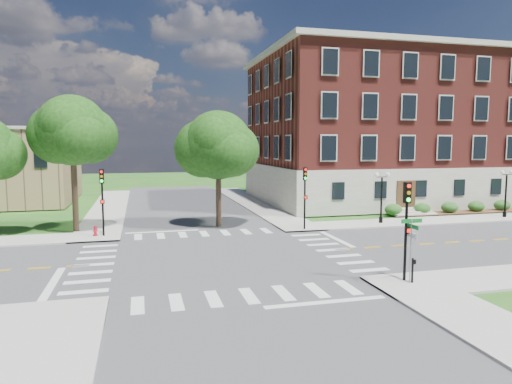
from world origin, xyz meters
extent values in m
plane|color=#1A5016|center=(0.00, 0.00, 0.00)|extent=(160.00, 160.00, 0.00)
cube|color=#3D3D3F|center=(0.00, 0.00, 0.01)|extent=(90.00, 12.00, 0.01)
cube|color=#3D3D3F|center=(0.00, 0.00, 0.01)|extent=(12.00, 90.00, 0.01)
cube|color=#9E9B93|center=(23.00, 7.75, 0.06)|extent=(34.00, 3.50, 0.12)
cube|color=#9E9B93|center=(7.75, 23.00, 0.06)|extent=(3.50, 34.00, 0.12)
cube|color=#9E9B93|center=(-7.75, 23.00, 0.06)|extent=(3.50, 34.00, 0.12)
cube|color=silver|center=(8.80, 3.00, 0.00)|extent=(0.40, 5.50, 0.00)
cube|color=#A7A293|center=(24.00, 22.00, 2.22)|extent=(30.00, 20.00, 4.20)
cube|color=maroon|center=(24.00, 22.00, 10.22)|extent=(29.55, 19.70, 11.80)
cube|color=#A7A293|center=(24.00, 22.00, 16.37)|extent=(30.60, 20.60, 0.50)
cube|color=#472D19|center=(20.00, 11.96, 1.82)|extent=(2.00, 0.10, 2.80)
cylinder|color=#312718|center=(-9.35, 10.18, 2.61)|extent=(0.44, 0.44, 4.97)
sphere|color=#14340E|center=(-9.35, 10.18, 7.72)|extent=(5.25, 5.25, 5.25)
cylinder|color=#312718|center=(1.53, 9.67, 2.00)|extent=(0.44, 0.44, 3.76)
sphere|color=#14340E|center=(1.53, 9.67, 6.61)|extent=(5.46, 5.46, 5.46)
cylinder|color=black|center=(7.80, -7.15, 2.02)|extent=(0.14, 0.14, 3.80)
cube|color=black|center=(7.80, -7.15, 4.42)|extent=(0.33, 0.24, 1.00)
cylinder|color=red|center=(7.80, -7.28, 4.75)|extent=(0.18, 0.06, 0.18)
cylinder|color=orange|center=(7.80, -7.28, 4.42)|extent=(0.18, 0.06, 0.18)
cylinder|color=#19E533|center=(7.80, -7.28, 4.09)|extent=(0.18, 0.06, 0.18)
cube|color=black|center=(7.80, -7.33, 2.62)|extent=(0.31, 0.13, 0.30)
cylinder|color=black|center=(7.75, 6.62, 2.02)|extent=(0.14, 0.14, 3.80)
cube|color=black|center=(7.75, 6.62, 4.42)|extent=(0.37, 0.31, 1.00)
cylinder|color=red|center=(7.75, 6.49, 4.75)|extent=(0.19, 0.10, 0.18)
cylinder|color=orange|center=(7.75, 6.49, 4.42)|extent=(0.19, 0.10, 0.18)
cylinder|color=#19E533|center=(7.75, 6.49, 4.09)|extent=(0.19, 0.10, 0.18)
cube|color=black|center=(7.75, 6.44, 2.62)|extent=(0.32, 0.21, 0.30)
cylinder|color=black|center=(-7.20, 7.75, 2.02)|extent=(0.14, 0.14, 3.80)
cube|color=black|center=(-7.20, 7.75, 4.42)|extent=(0.34, 0.25, 1.00)
cylinder|color=red|center=(-7.20, 7.62, 4.75)|extent=(0.18, 0.07, 0.18)
cylinder|color=orange|center=(-7.20, 7.62, 4.42)|extent=(0.18, 0.07, 0.18)
cylinder|color=#19E533|center=(-7.20, 7.62, 4.09)|extent=(0.18, 0.07, 0.18)
cube|color=black|center=(-7.20, 7.57, 2.62)|extent=(0.31, 0.15, 0.30)
cylinder|color=black|center=(14.93, 7.66, 0.37)|extent=(0.32, 0.32, 0.50)
cylinder|color=black|center=(14.93, 7.66, 2.02)|extent=(0.16, 0.16, 3.80)
cube|color=black|center=(14.93, 7.66, 3.97)|extent=(1.00, 0.06, 0.06)
sphere|color=white|center=(14.43, 7.66, 4.17)|extent=(0.36, 0.36, 0.36)
sphere|color=white|center=(15.43, 7.66, 4.17)|extent=(0.36, 0.36, 0.36)
cylinder|color=black|center=(27.32, 7.58, 0.37)|extent=(0.32, 0.32, 0.50)
cylinder|color=black|center=(27.32, 7.58, 2.02)|extent=(0.16, 0.16, 3.80)
cube|color=black|center=(27.32, 7.58, 3.97)|extent=(1.00, 0.06, 0.06)
sphere|color=white|center=(26.82, 7.58, 4.17)|extent=(0.36, 0.36, 0.36)
sphere|color=white|center=(27.82, 7.58, 4.17)|extent=(0.36, 0.36, 0.36)
cylinder|color=gray|center=(7.81, -7.58, 1.67)|extent=(0.07, 0.07, 3.10)
cube|color=#0D6921|center=(7.81, -7.58, 3.12)|extent=(1.10, 0.03, 0.20)
cube|color=#0D6921|center=(7.81, -7.58, 2.87)|extent=(0.03, 1.10, 0.20)
cube|color=silver|center=(7.86, -7.58, 2.42)|extent=(0.03, 0.75, 0.25)
cylinder|color=black|center=(7.94, -7.60, 0.72)|extent=(0.10, 0.10, 1.20)
cube|color=black|center=(7.94, -7.72, 1.17)|extent=(0.14, 0.08, 0.22)
cylinder|color=#AE0D1D|center=(-7.78, 7.81, 0.17)|extent=(0.32, 0.32, 0.10)
cylinder|color=#AE0D1D|center=(-7.78, 7.81, 0.42)|extent=(0.22, 0.22, 0.60)
sphere|color=#AE0D1D|center=(-7.78, 7.81, 0.75)|extent=(0.24, 0.24, 0.24)
cylinder|color=#AE0D1D|center=(-7.78, 7.81, 0.50)|extent=(0.35, 0.12, 0.12)
cylinder|color=#AE0D1D|center=(-7.78, 7.81, 0.50)|extent=(0.12, 0.35, 0.12)
camera|label=1|loc=(-4.57, -26.31, 6.78)|focal=32.00mm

